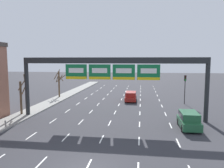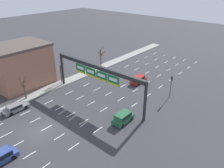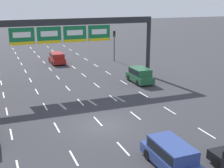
% 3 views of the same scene
% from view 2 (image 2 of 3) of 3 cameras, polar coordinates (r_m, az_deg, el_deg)
% --- Properties ---
extents(ground_plane, '(220.00, 220.00, 0.00)m').
position_cam_2_polar(ground_plane, '(36.89, -17.97, -11.58)').
color(ground_plane, '#333338').
extents(sidewalk_left, '(2.80, 110.00, 0.15)m').
position_cam_2_polar(sidewalk_left, '(45.64, -25.74, -5.15)').
color(sidewalk_left, gray).
rests_on(sidewalk_left, ground_plane).
extents(lane_dashes, '(13.32, 67.00, 0.01)m').
position_cam_2_polar(lane_dashes, '(43.75, -3.12, -3.78)').
color(lane_dashes, white).
rests_on(lane_dashes, ground_plane).
extents(sign_gantry, '(21.90, 0.70, 7.29)m').
position_cam_2_polar(sign_gantry, '(40.69, -3.94, 3.16)').
color(sign_gantry, '#232628').
rests_on(sign_gantry, ground_plane).
extents(building_near, '(9.58, 11.70, 9.10)m').
position_cam_2_polar(building_near, '(51.83, -22.84, 4.61)').
color(building_near, '#9E6651').
rests_on(building_near, ground_plane).
extents(suv_red, '(1.89, 4.24, 1.59)m').
position_cam_2_polar(suv_red, '(50.04, 6.91, 1.24)').
color(suv_red, maroon).
rests_on(suv_red, ground_plane).
extents(suv_green, '(1.87, 3.97, 1.71)m').
position_cam_2_polar(suv_green, '(36.56, 2.89, -8.66)').
color(suv_green, '#235B38').
rests_on(suv_green, ground_plane).
extents(car_grey, '(1.81, 4.67, 1.35)m').
position_cam_2_polar(car_grey, '(43.07, -23.95, -5.66)').
color(car_grey, slate).
rests_on(car_grey, ground_plane).
extents(traffic_light_near_gantry, '(0.30, 0.35, 4.61)m').
position_cam_2_polar(traffic_light_near_gantry, '(44.16, 15.23, 0.39)').
color(traffic_light_near_gantry, black).
rests_on(traffic_light_near_gantry, ground_plane).
extents(tree_bare_closest, '(1.59, 1.28, 5.11)m').
position_cam_2_polar(tree_bare_closest, '(50.41, -13.07, 3.19)').
color(tree_bare_closest, brown).
rests_on(tree_bare_closest, sidewalk_left).
extents(tree_bare_second, '(1.13, 1.14, 4.92)m').
position_cam_2_polar(tree_bare_second, '(45.71, -21.93, -1.01)').
color(tree_bare_second, brown).
rests_on(tree_bare_second, sidewalk_left).
extents(tree_bare_third, '(2.00, 1.83, 5.09)m').
position_cam_2_polar(tree_bare_third, '(58.56, -2.90, 7.23)').
color(tree_bare_third, brown).
rests_on(tree_bare_third, sidewalk_left).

